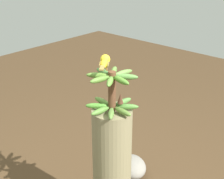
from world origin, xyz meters
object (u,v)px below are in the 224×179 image
at_px(banana_tree, 112,174).
at_px(perched_bird, 105,62).
at_px(garden_rock, 132,167).
at_px(banana_bunch, 112,92).

xyz_separation_m(banana_tree, perched_bird, (-0.05, -0.00, 0.74)).
relative_size(perched_bird, garden_rock, 0.61).
relative_size(banana_tree, garden_rock, 3.11).
height_order(perched_bird, garden_rock, perched_bird).
bearing_deg(garden_rock, banana_bunch, -64.14).
bearing_deg(perched_bird, garden_rock, 111.02).
distance_m(banana_tree, perched_bird, 0.74).
height_order(banana_tree, banana_bunch, banana_bunch).
bearing_deg(garden_rock, banana_tree, -64.27).
xyz_separation_m(perched_bird, garden_rock, (-0.21, 0.55, -1.12)).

